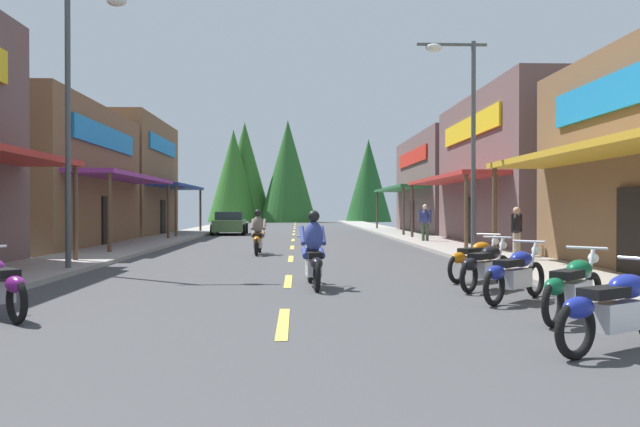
% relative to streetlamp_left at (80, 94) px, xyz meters
% --- Properties ---
extents(ground, '(10.29, 89.79, 0.10)m').
position_rel_streetlamp_left_xyz_m(ground, '(5.24, 14.97, -4.53)').
color(ground, '#424244').
extents(sidewalk_left, '(2.65, 89.79, 0.12)m').
position_rel_streetlamp_left_xyz_m(sidewalk_left, '(-1.22, 14.97, -4.42)').
color(sidewalk_left, '#9E9991').
rests_on(sidewalk_left, ground).
extents(sidewalk_right, '(2.65, 89.79, 0.12)m').
position_rel_streetlamp_left_xyz_m(sidewalk_right, '(11.71, 14.97, -4.42)').
color(sidewalk_right, '#9E9991').
rests_on(sidewalk_right, ground).
extents(centerline_dashes, '(0.16, 68.05, 0.01)m').
position_rel_streetlamp_left_xyz_m(centerline_dashes, '(5.24, 19.28, -4.48)').
color(centerline_dashes, '#E0C64C').
rests_on(centerline_dashes, ground).
extents(storefront_left_far, '(10.13, 9.75, 6.83)m').
position_rel_streetlamp_left_xyz_m(storefront_left_far, '(-6.68, 21.49, -1.07)').
color(storefront_left_far, brown).
rests_on(storefront_left_far, ground).
extents(storefront_right_middle, '(8.17, 11.97, 6.58)m').
position_rel_streetlamp_left_xyz_m(storefront_right_middle, '(16.19, 11.22, -1.19)').
color(storefront_right_middle, brown).
rests_on(storefront_right_middle, ground).
extents(storefront_right_far, '(8.05, 13.34, 6.32)m').
position_rel_streetlamp_left_xyz_m(storefront_right_far, '(16.13, 24.84, -1.32)').
color(storefront_right_far, brown).
rests_on(storefront_right_far, ground).
extents(streetlamp_left, '(2.13, 0.30, 7.00)m').
position_rel_streetlamp_left_xyz_m(streetlamp_left, '(0.00, 0.00, 0.00)').
color(streetlamp_left, '#474C51').
rests_on(streetlamp_left, ground).
extents(streetlamp_right, '(2.13, 0.30, 6.67)m').
position_rel_streetlamp_left_xyz_m(streetlamp_right, '(10.48, 2.89, -0.18)').
color(streetlamp_right, '#474C51').
rests_on(streetlamp_right, ground).
extents(motorcycle_parked_right_1, '(1.90, 1.17, 1.04)m').
position_rel_streetlamp_left_xyz_m(motorcycle_parked_right_1, '(9.01, -8.99, -3.99)').
color(motorcycle_parked_right_1, black).
rests_on(motorcycle_parked_right_1, ground).
extents(motorcycle_parked_right_2, '(1.57, 1.59, 1.04)m').
position_rel_streetlamp_left_xyz_m(motorcycle_parked_right_2, '(9.39, -7.07, -3.99)').
color(motorcycle_parked_right_2, black).
rests_on(motorcycle_parked_right_2, ground).
extents(motorcycle_parked_right_3, '(1.62, 1.55, 1.04)m').
position_rel_streetlamp_left_xyz_m(motorcycle_parked_right_3, '(9.19, -5.24, -3.99)').
color(motorcycle_parked_right_3, black).
rests_on(motorcycle_parked_right_3, ground).
extents(motorcycle_parked_right_4, '(1.51, 1.65, 1.04)m').
position_rel_streetlamp_left_xyz_m(motorcycle_parked_right_4, '(9.17, -3.66, -3.99)').
color(motorcycle_parked_right_4, black).
rests_on(motorcycle_parked_right_4, ground).
extents(motorcycle_parked_right_5, '(1.67, 1.49, 1.04)m').
position_rel_streetlamp_left_xyz_m(motorcycle_parked_right_5, '(9.40, -2.18, -3.99)').
color(motorcycle_parked_right_5, black).
rests_on(motorcycle_parked_right_5, ground).
extents(rider_cruising_lead, '(0.60, 2.14, 1.57)m').
position_rel_streetlamp_left_xyz_m(rider_cruising_lead, '(5.77, -3.21, -3.83)').
color(rider_cruising_lead, black).
rests_on(rider_cruising_lead, ground).
extents(rider_cruising_trailing, '(0.60, 2.14, 1.57)m').
position_rel_streetlamp_left_xyz_m(rider_cruising_trailing, '(4.08, 5.94, -3.83)').
color(rider_cruising_trailing, black).
rests_on(rider_cruising_trailing, ground).
extents(pedestrian_browsing, '(0.56, 0.33, 1.80)m').
position_rel_streetlamp_left_xyz_m(pedestrian_browsing, '(11.33, 12.59, -3.43)').
color(pedestrian_browsing, '#3F593F').
rests_on(pedestrian_browsing, ground).
extents(pedestrian_waiting, '(0.46, 0.43, 1.66)m').
position_rel_streetlamp_left_xyz_m(pedestrian_waiting, '(12.30, 3.39, -3.52)').
color(pedestrian_waiting, '#B2A599').
rests_on(pedestrian_waiting, ground).
extents(parked_car_curbside, '(2.16, 4.35, 1.40)m').
position_rel_streetlamp_left_xyz_m(parked_car_curbside, '(1.30, 22.77, -3.80)').
color(parked_car_curbside, '#4C723F').
rests_on(parked_car_curbside, ground).
extents(treeline_backdrop, '(21.83, 8.50, 12.02)m').
position_rel_streetlamp_left_xyz_m(treeline_backdrop, '(3.01, 58.40, 1.21)').
color(treeline_backdrop, '#2E6923').
rests_on(treeline_backdrop, ground).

